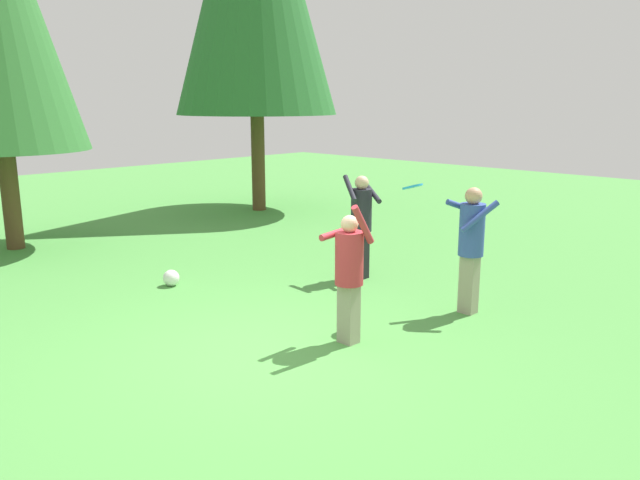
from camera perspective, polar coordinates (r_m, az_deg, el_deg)
ground_plane at (r=7.44m, az=-4.99°, el=-10.19°), size 40.00×40.00×0.00m
person_thrower at (r=7.43m, az=2.67°, el=-2.58°), size 0.55×0.48×1.73m
person_catcher at (r=8.70m, az=13.60°, el=0.05°), size 0.73×0.71×1.75m
person_bystander at (r=10.17m, az=3.77°, el=2.02°), size 0.70×0.72×1.69m
frisbee at (r=8.21m, az=8.42°, el=4.83°), size 0.27×0.27×0.10m
ball_white at (r=10.19m, az=-13.38°, el=-3.37°), size 0.26×0.26×0.26m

